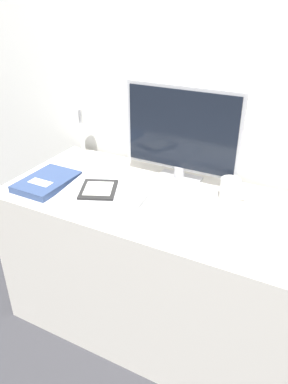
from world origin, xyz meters
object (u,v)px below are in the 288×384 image
at_px(ereader, 99,189).
at_px(notebook, 47,182).
at_px(coffee_mug, 230,189).
at_px(pen, 126,215).
at_px(laptop, 105,194).
at_px(desk_lamp, 80,112).
at_px(keyboard, 187,213).
at_px(monitor, 181,134).

xyz_separation_m(ereader, notebook, (-0.26, -0.03, -0.01)).
xyz_separation_m(notebook, coffee_mug, (0.75, 0.25, 0.03)).
xyz_separation_m(coffee_mug, pen, (-0.32, -0.31, -0.04)).
relative_size(laptop, ereader, 1.72).
bearing_deg(ereader, desk_lamp, 134.18).
height_order(keyboard, laptop, laptop).
relative_size(monitor, pen, 3.90).
bearing_deg(pen, ereader, 154.62).
bearing_deg(ereader, pen, -25.38).
height_order(laptop, notebook, notebook).
relative_size(monitor, laptop, 1.41).
relative_size(laptop, notebook, 1.36).
bearing_deg(monitor, coffee_mug, -15.27).
xyz_separation_m(monitor, laptop, (-0.22, -0.29, -0.21)).
bearing_deg(ereader, notebook, -174.31).
relative_size(monitor, desk_lamp, 1.51).
height_order(monitor, desk_lamp, monitor).
bearing_deg(monitor, ereader, -129.56).
distance_m(laptop, desk_lamp, 0.49).
bearing_deg(laptop, monitor, 53.55).
relative_size(coffee_mug, pen, 0.87).
xyz_separation_m(monitor, pen, (-0.06, -0.38, -0.22)).
xyz_separation_m(monitor, desk_lamp, (-0.54, 0.01, 0.02)).
height_order(keyboard, coffee_mug, coffee_mug).
bearing_deg(keyboard, coffee_mug, 59.66).
height_order(laptop, desk_lamp, desk_lamp).
height_order(ereader, notebook, ereader).
bearing_deg(monitor, desk_lamp, 179.07).
bearing_deg(keyboard, pen, -150.19).
distance_m(keyboard, notebook, 0.64).
distance_m(monitor, ereader, 0.43).
distance_m(keyboard, ereader, 0.39).
distance_m(monitor, pen, 0.44).
relative_size(desk_lamp, pen, 2.58).
relative_size(keyboard, desk_lamp, 0.96).
relative_size(monitor, coffee_mug, 4.50).
relative_size(laptop, pen, 2.77).
xyz_separation_m(laptop, desk_lamp, (-0.32, 0.30, 0.23)).
xyz_separation_m(laptop, pen, (0.15, -0.09, -0.01)).
bearing_deg(notebook, keyboard, 5.11).
relative_size(keyboard, laptop, 0.89).
bearing_deg(coffee_mug, pen, -135.70).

